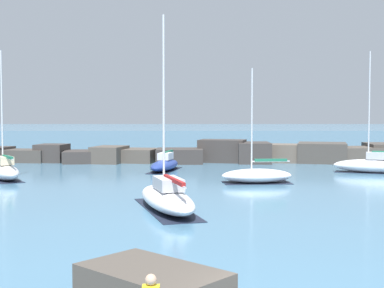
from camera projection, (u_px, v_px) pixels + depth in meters
open_sea_beyond at (199, 138)px, 117.94m from camera, size 400.00×116.00×0.01m
breakwater_jetty at (238, 154)px, 58.10m from camera, size 65.49×6.91×2.44m
sailboat_moored_2 at (162, 164)px, 49.22m from camera, size 3.23×7.10×8.32m
sailboat_moored_3 at (2, 171)px, 42.12m from camera, size 4.65×5.85×10.21m
sailboat_moored_4 at (372, 165)px, 47.31m from camera, size 7.26×4.20×10.74m
sailboat_moored_5 at (164, 197)px, 28.84m from camera, size 4.40×8.66×10.57m
sailboat_moored_6 at (254, 175)px, 40.36m from camera, size 5.54×2.93×8.62m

